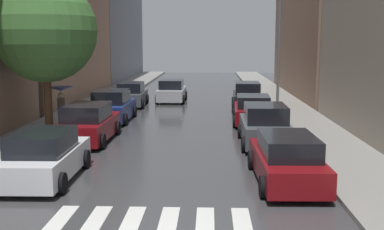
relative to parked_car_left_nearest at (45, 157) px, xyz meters
The scene contains 17 objects.
ground_plane 18.15m from the parked_car_left_nearest, 78.01° to the left, with size 28.00×72.00×0.04m, color #39393C.
sidewalk_left 17.96m from the parked_car_left_nearest, 98.76° to the left, with size 3.00×72.00×0.15m, color gray.
sidewalk_right 20.50m from the parked_car_left_nearest, 59.93° to the left, with size 3.00×72.00×0.15m, color gray.
crosswalk_stripes 5.20m from the parked_car_left_nearest, 42.91° to the right, with size 4.95×2.20×0.01m.
building_left_far 42.98m from the parked_car_left_nearest, 99.82° to the left, with size 6.00×21.71×15.51m, color slate.
parked_car_left_nearest is the anchor object (origin of this frame).
parked_car_left_second 6.00m from the parked_car_left_nearest, 91.31° to the left, with size 2.18×4.71×1.69m.
parked_car_left_third 11.48m from the parked_car_left_nearest, 90.89° to the left, with size 2.15×4.47×1.74m.
parked_car_left_fourth 17.80m from the parked_car_left_nearest, 90.49° to the left, with size 2.06×4.21×1.63m.
parked_car_right_nearest 7.62m from the parked_car_left_nearest, ahead, with size 2.12×4.79×1.54m.
parked_car_right_second 9.35m from the parked_car_left_nearest, 36.18° to the left, with size 2.14×4.34×1.75m.
parked_car_right_third 13.31m from the parked_car_left_nearest, 55.63° to the left, with size 2.28×4.41×1.54m.
parked_car_right_fourth 18.13m from the parked_car_left_nearest, 65.14° to the left, with size 2.10×4.46×1.78m.
car_midroad 20.50m from the parked_car_left_nearest, 83.27° to the left, with size 2.11×4.37×1.63m.
pedestrian_near_tree 8.20m from the parked_car_left_nearest, 103.56° to the left, with size 1.15×1.15×2.08m.
street_tree_left 8.39m from the parked_car_left_nearest, 107.57° to the left, with size 4.67×4.67×7.05m.
lamp_post_right 17.64m from the parked_car_left_nearest, 57.33° to the left, with size 0.60×0.28×7.43m.
Camera 1 is at (1.45, -8.35, 4.37)m, focal length 44.95 mm.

